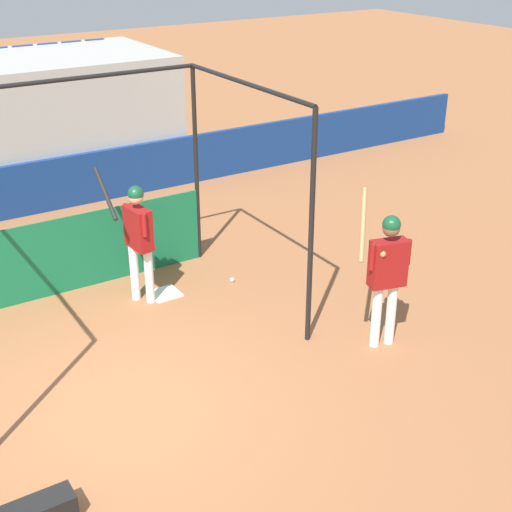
% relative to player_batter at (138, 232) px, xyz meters
% --- Properties ---
extents(ground_plane, '(60.00, 60.00, 0.00)m').
position_rel_player_batter_xyz_m(ground_plane, '(-1.28, -2.36, -1.11)').
color(ground_plane, '#935B38').
extents(batting_cage, '(4.27, 3.19, 3.23)m').
position_rel_player_batter_xyz_m(batting_cage, '(-0.65, 0.35, 0.16)').
color(batting_cage, black).
rests_on(batting_cage, ground).
extents(home_plate, '(0.44, 0.44, 0.02)m').
position_rel_player_batter_xyz_m(home_plate, '(0.36, -0.01, -1.10)').
color(home_plate, white).
rests_on(home_plate, ground).
extents(player_batter, '(0.55, 0.93, 1.99)m').
position_rel_player_batter_xyz_m(player_batter, '(0.00, 0.00, 0.00)').
color(player_batter, white).
rests_on(player_batter, ground).
extents(player_waiting, '(0.86, 0.52, 2.19)m').
position_rel_player_batter_xyz_m(player_waiting, '(2.21, -2.85, 0.04)').
color(player_waiting, white).
rests_on(player_waiting, ground).
extents(baseball, '(0.07, 0.07, 0.07)m').
position_rel_player_batter_xyz_m(baseball, '(1.44, -0.21, -1.07)').
color(baseball, white).
rests_on(baseball, ground).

